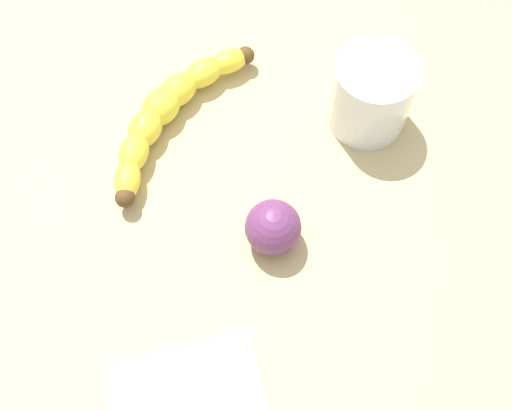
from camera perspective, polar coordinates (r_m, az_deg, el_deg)
The scene contains 4 objects.
wooden_tabletop at distance 72.50cm, azimuth -2.91°, elevation 5.10°, with size 120.00×120.00×3.00cm, color tan.
banana at distance 71.69cm, azimuth -7.81°, elevation 8.36°, with size 23.83×9.94×3.83cm.
smoothie_glass at distance 70.55cm, azimuth 10.29°, elevation 9.62°, with size 8.83×8.83×8.80cm.
plum_fruit at distance 63.05cm, azimuth 1.54°, elevation -2.02°, with size 5.69×5.69×5.69cm, color #6B3360.
Camera 1 is at (-22.80, -30.30, 63.29)cm, focal length 44.55 mm.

